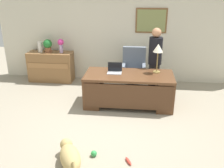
{
  "coord_description": "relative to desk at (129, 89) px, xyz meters",
  "views": [
    {
      "loc": [
        0.45,
        -4.27,
        2.61
      ],
      "look_at": [
        -0.05,
        0.3,
        0.75
      ],
      "focal_mm": 39.91,
      "sensor_mm": 36.0,
      "label": 1
    }
  ],
  "objects": [
    {
      "name": "ground_plane",
      "position": [
        -0.26,
        -0.91,
        -0.41
      ],
      "size": [
        12.0,
        12.0,
        0.0
      ],
      "primitive_type": "plane",
      "color": "#9E937F"
    },
    {
      "name": "potted_plant",
      "position": [
        -2.31,
        1.34,
        0.62
      ],
      "size": [
        0.24,
        0.24,
        0.36
      ],
      "color": "brown",
      "rests_on": "credenza"
    },
    {
      "name": "desk_lamp",
      "position": [
        0.61,
        0.23,
        0.85
      ],
      "size": [
        0.22,
        0.22,
        0.65
      ],
      "color": "#9E8447",
      "rests_on": "desk"
    },
    {
      "name": "vase_with_flowers",
      "position": [
        -1.93,
        1.34,
        0.66
      ],
      "size": [
        0.17,
        0.17,
        0.38
      ],
      "color": "#BDA4D5",
      "rests_on": "credenza"
    },
    {
      "name": "dog_toy_bone",
      "position": [
        0.1,
        -2.0,
        -0.38
      ],
      "size": [
        0.13,
        0.2,
        0.05
      ],
      "primitive_type": "ellipsoid",
      "rotation": [
        0.0,
        0.0,
        2.04
      ],
      "color": "#E53F33",
      "rests_on": "ground_plane"
    },
    {
      "name": "dog_lying",
      "position": [
        -0.79,
        -2.14,
        -0.25
      ],
      "size": [
        0.54,
        0.72,
        0.3
      ],
      "color": "tan",
      "rests_on": "ground_plane"
    },
    {
      "name": "credenza",
      "position": [
        -2.27,
        1.34,
        0.01
      ],
      "size": [
        1.24,
        0.5,
        0.83
      ],
      "color": "olive",
      "rests_on": "ground_plane"
    },
    {
      "name": "back_wall",
      "position": [
        -0.25,
        1.69,
        0.95
      ],
      "size": [
        7.0,
        0.16,
        2.7
      ],
      "color": "beige",
      "rests_on": "ground_plane"
    },
    {
      "name": "dog_toy_ball",
      "position": [
        -0.46,
        -1.91,
        -0.36
      ],
      "size": [
        0.1,
        0.1,
        0.1
      ],
      "primitive_type": "sphere",
      "color": "green",
      "rests_on": "ground_plane"
    },
    {
      "name": "laptop",
      "position": [
        -0.33,
        0.11,
        0.39
      ],
      "size": [
        0.32,
        0.22,
        0.22
      ],
      "color": "#B2B5BA",
      "rests_on": "desk"
    },
    {
      "name": "person_standing",
      "position": [
        0.59,
        0.7,
        0.45
      ],
      "size": [
        0.32,
        0.32,
        1.66
      ],
      "color": "#262323",
      "rests_on": "ground_plane"
    },
    {
      "name": "vase_empty",
      "position": [
        -2.53,
        1.34,
        0.58
      ],
      "size": [
        0.13,
        0.13,
        0.3
      ],
      "primitive_type": "cylinder",
      "color": "silver",
      "rests_on": "credenza"
    },
    {
      "name": "desk",
      "position": [
        0.0,
        0.0,
        0.0
      ],
      "size": [
        1.96,
        0.89,
        0.74
      ],
      "color": "brown",
      "rests_on": "ground_plane"
    },
    {
      "name": "armchair",
      "position": [
        0.08,
        1.04,
        0.08
      ],
      "size": [
        0.6,
        0.59,
        1.09
      ],
      "color": "slate",
      "rests_on": "ground_plane"
    }
  ]
}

